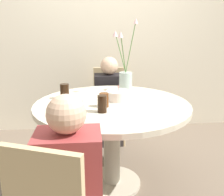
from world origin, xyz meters
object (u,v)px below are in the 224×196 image
(birthday_cake, at_px, (118,95))
(drink_glass_2, at_px, (102,104))
(side_plate, at_px, (85,98))
(drink_glass_0, at_px, (65,91))
(chair_right_flank, at_px, (109,100))
(person_guest, at_px, (70,194))
(drink_glass_1, at_px, (104,100))
(flower_vase, at_px, (125,75))
(person_boy, at_px, (109,105))

(birthday_cake, distance_m, drink_glass_2, 0.35)
(side_plate, xyz_separation_m, drink_glass_0, (-0.17, -0.01, 0.06))
(chair_right_flank, height_order, person_guest, person_guest)
(drink_glass_0, height_order, drink_glass_1, drink_glass_0)
(drink_glass_0, distance_m, drink_glass_1, 0.41)
(flower_vase, height_order, person_guest, flower_vase)
(flower_vase, bearing_deg, drink_glass_2, -112.25)
(person_boy, relative_size, person_guest, 1.00)
(side_plate, height_order, person_boy, person_boy)
(birthday_cake, relative_size, person_guest, 0.20)
(drink_glass_2, xyz_separation_m, person_guest, (-0.21, -0.55, -0.34))
(chair_right_flank, bearing_deg, drink_glass_0, -115.14)
(birthday_cake, relative_size, flower_vase, 0.30)
(birthday_cake, bearing_deg, side_plate, 163.34)
(chair_right_flank, height_order, drink_glass_2, drink_glass_2)
(chair_right_flank, relative_size, drink_glass_0, 6.80)
(person_boy, height_order, person_guest, same)
(person_boy, bearing_deg, chair_right_flank, 86.84)
(birthday_cake, height_order, side_plate, birthday_cake)
(drink_glass_0, bearing_deg, person_boy, 56.86)
(person_boy, bearing_deg, side_plate, -111.89)
(drink_glass_0, xyz_separation_m, drink_glass_2, (0.30, -0.39, -0.00))
(drink_glass_1, bearing_deg, chair_right_flank, 83.40)
(chair_right_flank, distance_m, birthday_cake, 0.97)
(chair_right_flank, distance_m, person_guest, 1.81)
(drink_glass_0, height_order, drink_glass_2, drink_glass_0)
(side_plate, bearing_deg, birthday_cake, -16.66)
(birthday_cake, xyz_separation_m, drink_glass_1, (-0.13, -0.18, 0.01))
(side_plate, bearing_deg, drink_glass_0, -178.04)
(drink_glass_0, height_order, person_guest, person_guest)
(chair_right_flank, relative_size, birthday_cake, 4.31)
(chair_right_flank, bearing_deg, person_boy, -90.00)
(birthday_cake, distance_m, drink_glass_1, 0.22)
(drink_glass_0, relative_size, person_guest, 0.12)
(person_guest, bearing_deg, drink_glass_0, 95.93)
(drink_glass_1, relative_size, person_guest, 0.10)
(birthday_cake, relative_size, drink_glass_1, 1.91)
(side_plate, distance_m, drink_glass_0, 0.18)
(drink_glass_0, distance_m, person_guest, 1.00)
(birthday_cake, bearing_deg, drink_glass_2, -116.36)
(drink_glass_2, bearing_deg, birthday_cake, 63.64)
(person_boy, bearing_deg, drink_glass_1, -97.18)
(side_plate, bearing_deg, chair_right_flank, 71.48)
(side_plate, relative_size, drink_glass_0, 1.58)
(birthday_cake, distance_m, side_plate, 0.30)
(side_plate, distance_m, drink_glass_2, 0.42)
(drink_glass_1, xyz_separation_m, drink_glass_2, (-0.02, -0.13, 0.01))
(birthday_cake, bearing_deg, flower_vase, 71.92)
(chair_right_flank, height_order, person_boy, person_boy)
(flower_vase, relative_size, drink_glass_0, 5.21)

